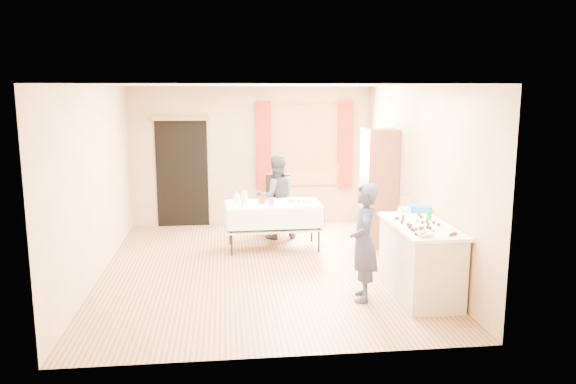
{
  "coord_description": "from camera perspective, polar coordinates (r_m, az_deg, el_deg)",
  "views": [
    {
      "loc": [
        -0.5,
        -7.77,
        2.56
      ],
      "look_at": [
        0.38,
        0.0,
        1.11
      ],
      "focal_mm": 35.0,
      "sensor_mm": 36.0,
      "label": 1
    }
  ],
  "objects": [
    {
      "name": "floor",
      "position": [
        8.2,
        -2.65,
        -7.78
      ],
      "size": [
        4.5,
        5.5,
        0.02
      ],
      "primitive_type": "cube",
      "color": "#9E7047",
      "rests_on": "ground"
    },
    {
      "name": "cake_balls",
      "position": [
        6.96,
        13.35,
        -3.33
      ],
      "size": [
        0.5,
        1.09,
        0.04
      ],
      "color": "#3F2314",
      "rests_on": "counter"
    },
    {
      "name": "window_pane",
      "position": [
        10.64,
        1.69,
        4.77
      ],
      "size": [
        1.2,
        0.02,
        1.4
      ],
      "primitive_type": "cube",
      "color": "white",
      "rests_on": "wall_back"
    },
    {
      "name": "wall_left",
      "position": [
        8.07,
        -18.97,
        0.93
      ],
      "size": [
        0.02,
        5.5,
        2.6
      ],
      "primitive_type": "cube",
      "color": "tan",
      "rests_on": "floor"
    },
    {
      "name": "curtain_right",
      "position": [
        10.74,
        5.86,
        4.77
      ],
      "size": [
        0.28,
        0.06,
        1.65
      ],
      "primitive_type": "cube",
      "color": "maroon",
      "rests_on": "wall_back"
    },
    {
      "name": "bottle",
      "position": [
        9.12,
        -5.25,
        -0.42
      ],
      "size": [
        0.12,
        0.12,
        0.18
      ],
      "primitive_type": "imported",
      "rotation": [
        0.0,
        0.0,
        -0.22
      ],
      "color": "white",
      "rests_on": "party_table"
    },
    {
      "name": "door_lintel",
      "position": [
        10.51,
        -10.9,
        7.36
      ],
      "size": [
        1.05,
        0.06,
        0.08
      ],
      "primitive_type": "cube",
      "color": "olive",
      "rests_on": "wall_back"
    },
    {
      "name": "pitcher",
      "position": [
        8.81,
        -4.48,
        -0.67
      ],
      "size": [
        0.11,
        0.11,
        0.22
      ],
      "primitive_type": "cylinder",
      "rotation": [
        0.0,
        0.0,
        -0.04
      ],
      "color": "silver",
      "rests_on": "party_table"
    },
    {
      "name": "woman",
      "position": [
        9.63,
        -1.19,
        -0.53
      ],
      "size": [
        0.87,
        0.76,
        1.44
      ],
      "primitive_type": "imported",
      "rotation": [
        0.0,
        0.0,
        3.3
      ],
      "color": "black",
      "rests_on": "floor"
    },
    {
      "name": "chair",
      "position": [
        10.04,
        -0.99,
        -2.44
      ],
      "size": [
        0.44,
        0.44,
        1.05
      ],
      "rotation": [
        0.0,
        0.0,
        -0.02
      ],
      "color": "black",
      "rests_on": "floor"
    },
    {
      "name": "soda_can",
      "position": [
        7.33,
        14.14,
        -2.34
      ],
      "size": [
        0.08,
        0.08,
        0.12
      ],
      "primitive_type": "cylinder",
      "rotation": [
        0.0,
        0.0,
        -0.24
      ],
      "color": "#049730",
      "rests_on": "counter"
    },
    {
      "name": "cup_red",
      "position": [
        8.99,
        -2.66,
        -0.76
      ],
      "size": [
        0.21,
        0.21,
        0.12
      ],
      "primitive_type": "imported",
      "rotation": [
        0.0,
        0.0,
        -0.22
      ],
      "color": "red",
      "rests_on": "party_table"
    },
    {
      "name": "foam_block",
      "position": [
        7.69,
        11.73,
        -1.82
      ],
      "size": [
        0.16,
        0.11,
        0.08
      ],
      "primitive_type": "cube",
      "rotation": [
        0.0,
        0.0,
        -0.1
      ],
      "color": "white",
      "rests_on": "counter"
    },
    {
      "name": "counter",
      "position": [
        7.24,
        13.24,
        -6.72
      ],
      "size": [
        0.7,
        1.47,
        0.91
      ],
      "color": "beige",
      "rests_on": "floor"
    },
    {
      "name": "pastry_tray",
      "position": [
        8.95,
        1.63,
        -1.11
      ],
      "size": [
        0.29,
        0.22,
        0.02
      ],
      "primitive_type": "cube",
      "rotation": [
        0.0,
        0.0,
        -0.06
      ],
      "color": "white",
      "rests_on": "party_table"
    },
    {
      "name": "girl",
      "position": [
        6.87,
        7.7,
        -5.11
      ],
      "size": [
        0.64,
        0.52,
        1.44
      ],
      "primitive_type": "imported",
      "rotation": [
        0.0,
        0.0,
        -1.74
      ],
      "color": "#262A47",
      "rests_on": "floor"
    },
    {
      "name": "wall_back",
      "position": [
        10.62,
        -3.72,
        3.65
      ],
      "size": [
        4.5,
        0.02,
        2.6
      ],
      "primitive_type": "cube",
      "color": "tan",
      "rests_on": "floor"
    },
    {
      "name": "ceiling",
      "position": [
        7.79,
        -2.81,
        10.85
      ],
      "size": [
        4.5,
        5.5,
        0.02
      ],
      "primitive_type": "cube",
      "color": "white",
      "rests_on": "floor"
    },
    {
      "name": "mixing_bowl",
      "position": [
        6.55,
        13.71,
        -4.18
      ],
      "size": [
        0.28,
        0.28,
        0.05
      ],
      "primitive_type": "imported",
      "rotation": [
        0.0,
        0.0,
        0.22
      ],
      "color": "white",
      "rests_on": "counter"
    },
    {
      "name": "doorway",
      "position": [
        10.65,
        -10.7,
        1.88
      ],
      "size": [
        0.95,
        0.04,
        2.0
      ],
      "primitive_type": "cube",
      "color": "black",
      "rests_on": "floor"
    },
    {
      "name": "wall_right",
      "position": [
        8.34,
        12.96,
        1.54
      ],
      "size": [
        0.02,
        5.5,
        2.6
      ],
      "primitive_type": "cube",
      "color": "tan",
      "rests_on": "floor"
    },
    {
      "name": "cabinet",
      "position": [
        9.28,
        9.21,
        0.43
      ],
      "size": [
        0.5,
        0.6,
        1.92
      ],
      "primitive_type": "cube",
      "color": "brown",
      "rests_on": "floor"
    },
    {
      "name": "wall_front",
      "position": [
        5.19,
        -0.71,
        -3.54
      ],
      "size": [
        4.5,
        0.02,
        2.6
      ],
      "primitive_type": "cube",
      "color": "tan",
      "rests_on": "floor"
    },
    {
      "name": "window_frame",
      "position": [
        10.65,
        1.68,
        4.77
      ],
      "size": [
        1.32,
        0.06,
        1.52
      ],
      "primitive_type": "cube",
      "color": "olive",
      "rests_on": "wall_back"
    },
    {
      "name": "small_bowl",
      "position": [
        9.13,
        0.34,
        -0.77
      ],
      "size": [
        0.21,
        0.21,
        0.05
      ],
      "primitive_type": "imported",
      "rotation": [
        0.0,
        0.0,
        -0.13
      ],
      "color": "white",
      "rests_on": "party_table"
    },
    {
      "name": "party_table",
      "position": [
        9.06,
        -1.5,
        -3.01
      ],
      "size": [
        1.56,
        0.83,
        0.75
      ],
      "rotation": [
        0.0,
        0.0,
        0.03
      ],
      "color": "black",
      "rests_on": "floor"
    },
    {
      "name": "cup_rainbow",
      "position": [
        8.83,
        -1.68,
        -0.96
      ],
      "size": [
        0.16,
        0.16,
        0.11
      ],
      "primitive_type": "imported",
      "rotation": [
        0.0,
        0.0,
        0.17
      ],
      "color": "red",
      "rests_on": "party_table"
    },
    {
      "name": "blue_basket",
      "position": [
        7.82,
        13.05,
        -1.66
      ],
      "size": [
        0.34,
        0.26,
        0.08
      ],
      "primitive_type": "cube",
      "rotation": [
        0.0,
        0.0,
        -0.23
      ],
      "color": "blue",
      "rests_on": "counter"
    },
    {
      "name": "curtain_left",
      "position": [
        10.52,
        -2.5,
        4.7
      ],
      "size": [
        0.28,
        0.06,
        1.65
      ],
      "primitive_type": "cube",
      "color": "maroon",
      "rests_on": "wall_back"
    }
  ]
}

